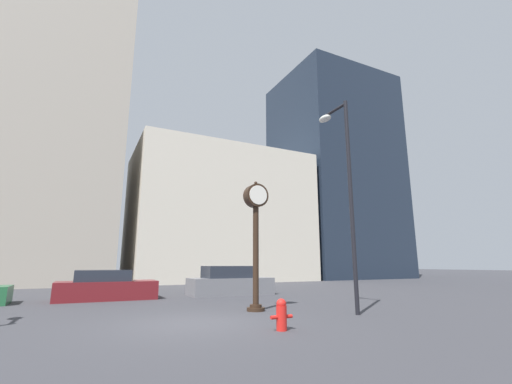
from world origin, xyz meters
The scene contains 9 objects.
ground_plane centered at (0.00, 0.00, 0.00)m, with size 200.00×200.00×0.00m, color #38383D.
building_tall_tower centered at (-7.10, 24.00, 19.63)m, with size 13.05×12.00×39.25m.
building_storefront_row centered at (9.38, 24.00, 6.39)m, with size 17.18×12.00×12.77m.
building_glass_modern centered at (25.21, 24.00, 12.72)m, with size 13.34×12.00×25.43m.
street_clock centered at (2.68, 1.49, 2.98)m, with size 0.87×0.63×4.63m.
car_maroon centered at (-1.77, 7.94, 0.57)m, with size 4.31×1.86×1.33m.
car_grey centered at (4.28, 7.81, 0.63)m, with size 4.41×1.82×1.50m.
fire_hydrant_far centered at (1.64, -2.01, 0.38)m, with size 0.60×0.26×0.75m.
street_lamp_right centered at (5.19, -0.47, 4.82)m, with size 0.36×1.57×7.41m.
Camera 1 is at (-2.88, -9.64, 1.59)m, focal length 24.00 mm.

